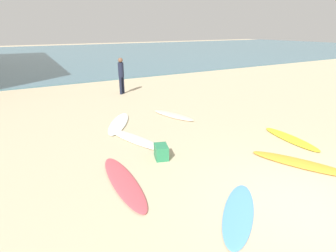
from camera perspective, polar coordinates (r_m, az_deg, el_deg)
name	(u,v)px	position (r m, az deg, el deg)	size (l,w,h in m)	color
ground_plane	(317,212)	(6.01, 28.94, -15.57)	(120.00, 120.00, 0.00)	#C6B28E
ocean_water	(48,55)	(37.51, -23.97, 13.45)	(120.00, 40.00, 0.08)	slate
surfboard_0	(239,213)	(5.41, 14.64, -17.28)	(0.54, 1.96, 0.06)	#5399D5
surfboard_1	(291,139)	(9.14, 24.45, -2.44)	(0.49, 2.07, 0.08)	yellow
surfboard_2	(135,139)	(8.34, -6.95, -2.75)	(0.49, 2.45, 0.09)	silver
surfboard_3	(123,182)	(6.21, -9.36, -11.47)	(0.53, 2.52, 0.07)	#D44B55
surfboard_4	(301,163)	(7.64, 26.24, -7.09)	(0.53, 2.43, 0.08)	gold
surfboard_5	(173,115)	(10.55, 1.13, 2.29)	(0.50, 1.99, 0.08)	beige
surfboard_6	(119,123)	(9.82, -10.34, 0.60)	(0.56, 2.40, 0.08)	white
beachgoer_near	(121,74)	(14.23, -9.85, 10.78)	(0.39, 0.39, 1.84)	#191E33
beach_cooler	(161,152)	(7.12, -1.44, -5.47)	(0.45, 0.33, 0.37)	#287F51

